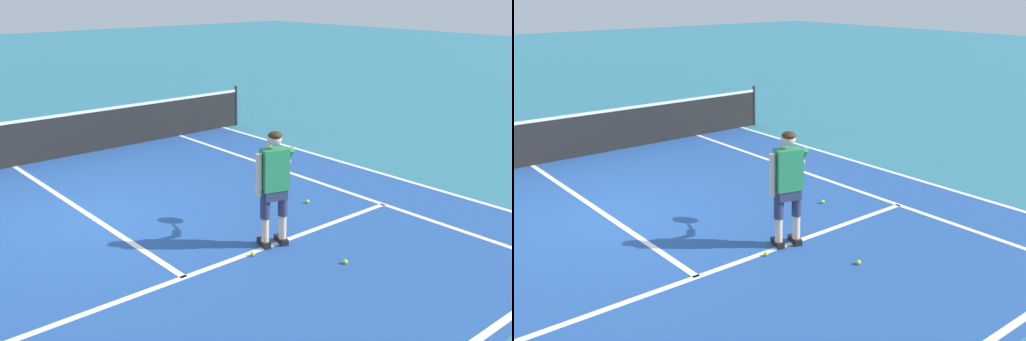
% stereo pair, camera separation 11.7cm
% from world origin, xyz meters
% --- Properties ---
extents(ground_plane, '(80.00, 80.00, 0.00)m').
position_xyz_m(ground_plane, '(0.00, 0.00, 0.00)').
color(ground_plane, teal).
extents(court_inner_surface, '(10.98, 10.01, 0.00)m').
position_xyz_m(court_inner_surface, '(0.00, -1.14, 0.00)').
color(court_inner_surface, '#234C93').
rests_on(court_inner_surface, ground).
extents(line_service, '(8.23, 0.10, 0.01)m').
position_xyz_m(line_service, '(0.00, -2.74, 0.00)').
color(line_service, white).
rests_on(line_service, ground).
extents(line_centre_service, '(0.10, 6.40, 0.01)m').
position_xyz_m(line_centre_service, '(0.00, 0.46, 0.00)').
color(line_centre_service, white).
rests_on(line_centre_service, ground).
extents(line_singles_right, '(0.10, 9.61, 0.01)m').
position_xyz_m(line_singles_right, '(4.12, -1.14, 0.00)').
color(line_singles_right, white).
rests_on(line_singles_right, ground).
extents(line_doubles_right, '(0.10, 9.61, 0.01)m').
position_xyz_m(line_doubles_right, '(5.49, -1.14, 0.00)').
color(line_doubles_right, white).
rests_on(line_doubles_right, ground).
extents(tennis_net, '(11.96, 0.08, 1.07)m').
position_xyz_m(tennis_net, '(0.00, 3.66, 0.50)').
color(tennis_net, '#333338').
rests_on(tennis_net, ground).
extents(tennis_player, '(0.88, 1.03, 1.71)m').
position_xyz_m(tennis_player, '(1.56, -2.73, 0.99)').
color(tennis_player, black).
rests_on(tennis_player, ground).
extents(tennis_ball_near_feet, '(0.07, 0.07, 0.07)m').
position_xyz_m(tennis_ball_near_feet, '(1.89, -3.83, 0.03)').
color(tennis_ball_near_feet, '#CCE02D').
rests_on(tennis_ball_near_feet, ground).
extents(tennis_ball_by_baseline, '(0.07, 0.07, 0.07)m').
position_xyz_m(tennis_ball_by_baseline, '(1.09, -2.83, 0.03)').
color(tennis_ball_by_baseline, '#CCE02D').
rests_on(tennis_ball_by_baseline, ground).
extents(tennis_ball_mid_court, '(0.07, 0.07, 0.07)m').
position_xyz_m(tennis_ball_mid_court, '(3.15, -1.85, 0.03)').
color(tennis_ball_mid_court, '#CCE02D').
rests_on(tennis_ball_mid_court, ground).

